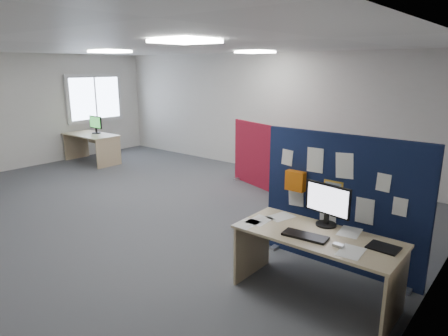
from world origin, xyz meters
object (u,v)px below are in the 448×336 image
Objects in this scene: second_desk at (93,141)px; office_chair at (310,172)px; monitor_second at (96,124)px; monitor_main at (327,203)px; red_divider at (261,157)px; navy_divider at (340,203)px; main_desk at (318,249)px.

office_chair is at bearing 3.00° from second_desk.
office_chair is (5.94, 0.19, -0.30)m from monitor_second.
monitor_main is 0.32× the size of red_divider.
monitor_second is at bearing 168.91° from navy_divider.
navy_divider reaches higher than red_divider.
main_desk is 7.54m from second_desk.
monitor_second is at bearing 163.36° from main_desk.
navy_divider is at bearing 107.15° from monitor_main.
main_desk is 3.95m from red_divider.
red_divider is 1.41× the size of office_chair.
monitor_second is (-7.22, 1.93, -0.02)m from monitor_main.
main_desk is 1.00× the size of red_divider.
red_divider reaches higher than office_chair.
office_chair is (-1.29, 2.12, -0.32)m from monitor_main.
office_chair reaches higher than main_desk.
main_desk is 3.45× the size of monitor_second.
office_chair is (-1.32, 2.36, 0.12)m from main_desk.
second_desk is at bearing 167.77° from office_chair.
main_desk is (0.12, -0.77, -0.27)m from navy_divider.
monitor_second is at bearing 173.50° from monitor_main.
main_desk is at bearing -15.92° from monitor_second.
monitor_second is at bearing -152.97° from red_divider.
navy_divider is 1.69× the size of office_chair.
monitor_second is 0.41× the size of office_chair.
navy_divider is 7.26m from second_desk.
navy_divider reaches higher than office_chair.
second_desk is at bearing 174.43° from monitor_main.
office_chair is at bearing -3.52° from red_divider.
second_desk is at bearing -151.45° from red_divider.
second_desk is at bearing -89.62° from monitor_second.
navy_divider is 3.34m from red_divider.
monitor_main is at bearing 98.97° from main_desk.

